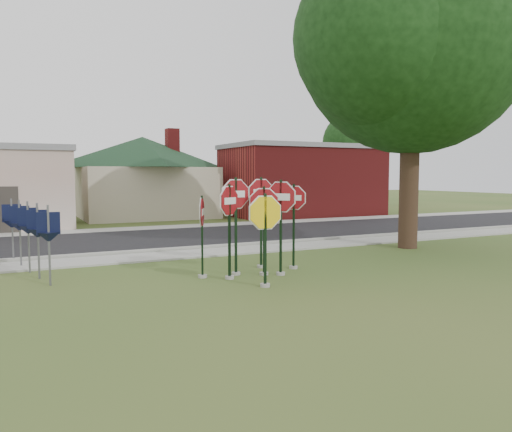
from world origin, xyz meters
name	(u,v)px	position (x,y,z in m)	size (l,w,h in m)	color
ground	(276,286)	(0.00, 0.00, 0.00)	(120.00, 120.00, 0.00)	#35551F
sidewalk_near	(200,253)	(0.00, 5.50, 0.03)	(60.00, 1.60, 0.06)	gray
road	(164,239)	(0.00, 10.00, 0.02)	(60.00, 7.00, 0.04)	black
sidewalk_far	(141,229)	(0.00, 14.30, 0.03)	(60.00, 1.60, 0.06)	gray
curb	(191,248)	(0.00, 6.50, 0.07)	(60.00, 0.20, 0.14)	gray
stop_sign_center	(264,217)	(0.34, 1.33, 1.58)	(1.03, 0.49, 2.54)	gray
stop_sign_yellow	(265,227)	(-0.29, 0.03, 1.48)	(1.16, 0.24, 2.41)	gray
stop_sign_left	(229,217)	(-0.71, 1.26, 1.63)	(0.94, 0.59, 2.61)	gray
stop_sign_right	(281,212)	(0.75, 1.13, 1.72)	(0.75, 0.91, 2.72)	gray
stop_sign_back_right	(261,209)	(0.76, 2.34, 1.74)	(1.07, 0.24, 2.77)	gray
stop_sign_back_left	(236,211)	(-0.34, 1.68, 1.76)	(1.14, 0.24, 2.78)	gray
stop_sign_far_right	(294,215)	(1.53, 1.77, 1.57)	(0.73, 0.68, 2.56)	gray
stop_sign_far_left	(202,226)	(-1.29, 1.73, 1.40)	(0.49, 0.98, 2.30)	gray
route_sign_row	(28,229)	(-5.40, 4.50, 1.22)	(1.43, 4.63, 2.00)	#59595E
building_house	(143,161)	(2.00, 22.00, 3.65)	(11.60, 11.60, 6.20)	#B5AA90
building_brick	(302,180)	(12.00, 18.50, 2.40)	(10.20, 6.20, 4.75)	maroon
oak_tree	(413,37)	(7.50, 3.50, 7.71)	(12.05, 11.45, 11.95)	black
bg_tree_right	(354,143)	(22.00, 26.00, 5.58)	(5.60, 5.60, 8.40)	black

